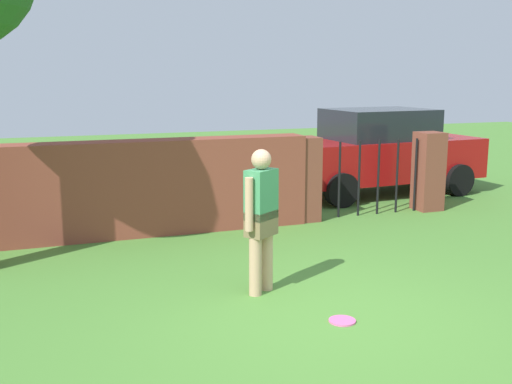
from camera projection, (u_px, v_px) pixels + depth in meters
name	position (u px, v px, depth m)	size (l,w,h in m)	color
ground_plane	(335.00, 320.00, 6.18)	(40.00, 40.00, 0.00)	#4C8433
brick_wall	(124.00, 189.00, 9.23)	(5.72, 0.50, 1.44)	brown
person	(261.00, 214.00, 6.79)	(0.46, 0.39, 1.62)	tan
fence_gate	(369.00, 175.00, 10.63)	(2.87, 0.44, 1.40)	brown
car	(378.00, 152.00, 12.51)	(4.30, 2.13, 1.72)	#A51111
frisbee_pink	(342.00, 321.00, 6.13)	(0.27, 0.27, 0.02)	pink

